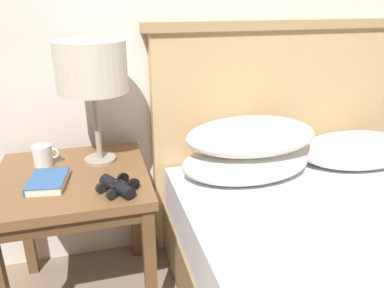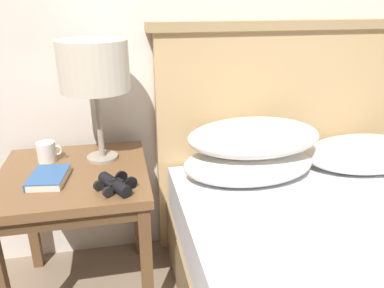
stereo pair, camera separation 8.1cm
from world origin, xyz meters
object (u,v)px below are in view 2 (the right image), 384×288
at_px(table_lamp, 94,68).
at_px(binoculars_pair, 115,184).
at_px(nightstand, 75,190).
at_px(book_on_nightstand, 48,178).
at_px(coffee_mug, 47,152).

bearing_deg(table_lamp, binoculars_pair, -80.32).
height_order(nightstand, book_on_nightstand, book_on_nightstand).
xyz_separation_m(binoculars_pair, coffee_mug, (-0.27, 0.31, 0.02)).
bearing_deg(binoculars_pair, table_lamp, 99.68).
relative_size(table_lamp, coffee_mug, 4.81).
relative_size(nightstand, book_on_nightstand, 3.21).
bearing_deg(book_on_nightstand, binoculars_pair, -25.93).
xyz_separation_m(nightstand, binoculars_pair, (0.16, -0.18, 0.10)).
xyz_separation_m(table_lamp, coffee_mug, (-0.22, 0.02, -0.35)).
distance_m(table_lamp, book_on_nightstand, 0.46).
xyz_separation_m(nightstand, book_on_nightstand, (-0.08, -0.06, 0.10)).
height_order(table_lamp, coffee_mug, table_lamp).
xyz_separation_m(table_lamp, book_on_nightstand, (-0.20, -0.17, -0.37)).
distance_m(book_on_nightstand, binoculars_pair, 0.27).
distance_m(table_lamp, coffee_mug, 0.41).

